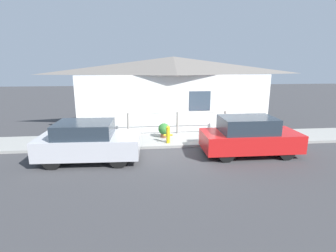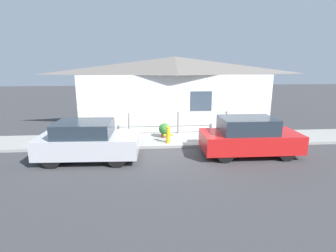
% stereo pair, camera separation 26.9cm
% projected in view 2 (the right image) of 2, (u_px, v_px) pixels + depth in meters
% --- Properties ---
extents(ground_plane, '(60.00, 60.00, 0.00)m').
position_uv_depth(ground_plane, '(184.00, 148.00, 11.10)').
color(ground_plane, '#38383A').
extents(sidewalk, '(24.00, 2.11, 0.12)m').
position_uv_depth(sidewalk, '(180.00, 139.00, 12.11)').
color(sidewalk, gray).
rests_on(sidewalk, ground_plane).
extents(house, '(10.33, 2.23, 3.82)m').
position_uv_depth(house, '(175.00, 71.00, 13.82)').
color(house, white).
rests_on(house, ground_plane).
extents(fence, '(4.90, 0.10, 1.06)m').
position_uv_depth(fence, '(178.00, 121.00, 12.83)').
color(fence, gray).
rests_on(fence, sidewalk).
extents(car_left, '(3.68, 1.89, 1.46)m').
position_uv_depth(car_left, '(88.00, 141.00, 9.63)').
color(car_left, '#B7B7BC').
rests_on(car_left, ground_plane).
extents(car_right, '(3.73, 1.66, 1.50)m').
position_uv_depth(car_right, '(249.00, 137.00, 10.09)').
color(car_right, red).
rests_on(car_right, ground_plane).
extents(fire_hydrant, '(0.39, 0.17, 0.77)m').
position_uv_depth(fire_hydrant, '(168.00, 134.00, 11.32)').
color(fire_hydrant, yellow).
rests_on(fire_hydrant, sidewalk).
extents(potted_plant_near_hydrant, '(0.53, 0.53, 0.67)m').
position_uv_depth(potted_plant_near_hydrant, '(165.00, 130.00, 12.16)').
color(potted_plant_near_hydrant, brown).
rests_on(potted_plant_near_hydrant, sidewalk).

